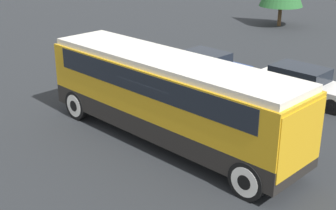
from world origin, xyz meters
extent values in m
plane|color=#26282B|center=(0.00, 0.00, 0.00)|extent=(120.00, 120.00, 0.00)
cube|color=black|center=(0.00, 0.00, 0.87)|extent=(10.45, 2.43, 0.73)
cube|color=gold|center=(0.00, 0.00, 2.09)|extent=(10.45, 2.43, 1.71)
cube|color=black|center=(0.00, 0.00, 2.51)|extent=(9.20, 2.47, 0.77)
cube|color=silver|center=(0.00, 0.00, 3.05)|extent=(10.24, 2.24, 0.22)
cube|color=gold|center=(5.08, 0.00, 1.84)|extent=(0.36, 2.33, 1.95)
cylinder|color=black|center=(4.28, -1.10, 0.59)|extent=(1.18, 0.28, 1.18)
cylinder|color=silver|center=(4.28, -1.10, 0.59)|extent=(0.92, 0.30, 0.92)
cylinder|color=black|center=(4.28, -1.10, 0.59)|extent=(0.45, 0.32, 0.45)
cylinder|color=black|center=(4.28, 1.10, 0.59)|extent=(1.18, 0.28, 1.18)
cylinder|color=silver|center=(4.28, 1.10, 0.59)|extent=(0.92, 0.30, 0.92)
cylinder|color=black|center=(4.28, 1.10, 0.59)|extent=(0.45, 0.32, 0.45)
cylinder|color=black|center=(-4.10, -1.10, 0.59)|extent=(1.18, 0.28, 1.18)
cylinder|color=silver|center=(-4.10, -1.10, 0.59)|extent=(0.92, 0.30, 0.92)
cylinder|color=black|center=(-4.10, -1.10, 0.59)|extent=(0.45, 0.32, 0.45)
cylinder|color=black|center=(-4.10, 1.10, 0.59)|extent=(1.18, 0.28, 1.18)
cylinder|color=silver|center=(-4.10, 1.10, 0.59)|extent=(0.92, 0.30, 0.92)
cylinder|color=black|center=(-4.10, 1.10, 0.59)|extent=(0.45, 0.32, 0.45)
cube|color=navy|center=(-3.66, 6.57, 0.59)|extent=(4.19, 1.78, 0.70)
cube|color=black|center=(-3.83, 6.57, 1.17)|extent=(2.18, 1.60, 0.47)
cylinder|color=black|center=(-2.01, 5.77, 0.32)|extent=(0.63, 0.22, 0.63)
cylinder|color=black|center=(-2.01, 5.77, 0.32)|extent=(0.24, 0.26, 0.24)
cylinder|color=black|center=(-2.01, 7.37, 0.32)|extent=(0.63, 0.22, 0.63)
cylinder|color=black|center=(-2.01, 7.37, 0.32)|extent=(0.24, 0.26, 0.24)
cylinder|color=black|center=(-5.31, 5.77, 0.32)|extent=(0.63, 0.22, 0.63)
cylinder|color=black|center=(-5.31, 5.77, 0.32)|extent=(0.24, 0.26, 0.24)
cylinder|color=black|center=(-5.31, 7.37, 0.32)|extent=(0.63, 0.22, 0.63)
cylinder|color=black|center=(-5.31, 7.37, 0.32)|extent=(0.24, 0.26, 0.24)
cube|color=silver|center=(1.14, 7.43, 0.56)|extent=(4.63, 1.75, 0.62)
cube|color=black|center=(0.96, 7.43, 1.16)|extent=(2.41, 1.58, 0.58)
cylinder|color=black|center=(2.99, 6.64, 0.33)|extent=(0.67, 0.22, 0.67)
cylinder|color=black|center=(2.99, 6.64, 0.33)|extent=(0.25, 0.26, 0.25)
cylinder|color=black|center=(-0.70, 6.64, 0.33)|extent=(0.67, 0.22, 0.67)
cylinder|color=black|center=(-0.70, 6.64, 0.33)|extent=(0.25, 0.26, 0.25)
cylinder|color=black|center=(-0.70, 8.21, 0.33)|extent=(0.67, 0.22, 0.67)
cylinder|color=black|center=(-0.70, 8.21, 0.33)|extent=(0.25, 0.26, 0.25)
cylinder|color=brown|center=(-8.34, 20.54, 0.76)|extent=(0.28, 0.28, 1.52)
camera|label=1|loc=(10.88, -10.94, 7.46)|focal=50.00mm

